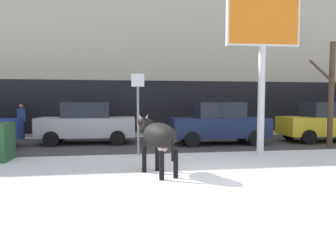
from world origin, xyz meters
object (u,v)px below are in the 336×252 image
Objects in this scene: car_silver_sedan at (87,123)px; pedestrian_near_billboard at (230,119)px; car_yellow_sedan at (326,122)px; billboard at (263,29)px; street_sign at (138,107)px; bare_tree_left_lot at (331,92)px; cow_black at (158,136)px; pedestrian_far_left at (22,121)px; car_navy_sedan at (219,123)px; pedestrian_by_cars at (311,119)px.

pedestrian_near_billboard is (7.51, 2.40, -0.03)m from car_silver_sedan.
billboard is at bearing -145.77° from car_yellow_sedan.
car_silver_sedan is at bearing 119.62° from street_sign.
cow_black is at bearing -152.51° from bare_tree_left_lot.
pedestrian_near_billboard and pedestrian_far_left have the same top height.
car_yellow_sedan reaches higher than pedestrian_near_billboard.
street_sign is (-8.94, -2.54, 0.76)m from car_yellow_sedan.
car_navy_sedan is 3.89m from pedestrian_near_billboard.
pedestrian_far_left is (-10.91, 0.00, 0.00)m from pedestrian_near_billboard.
car_navy_sedan is at bearing 58.47° from cow_black.
billboard reaches higher than pedestrian_by_cars.
street_sign reaches higher than pedestrian_by_cars.
bare_tree_left_lot is (2.50, -5.05, 1.38)m from pedestrian_near_billboard.
car_silver_sedan is 4.18m from street_sign.
car_yellow_sedan is 2.46× the size of pedestrian_by_cars.
car_silver_sedan is 1.00× the size of car_navy_sedan.
car_navy_sedan is 5.22m from car_yellow_sedan.
car_navy_sedan is at bearing -152.50° from pedestrian_by_cars.
street_sign is at bearing -146.15° from car_navy_sedan.
bare_tree_left_lot reaches higher than car_navy_sedan.
pedestrian_near_billboard is at bearing 116.35° from bare_tree_left_lot.
car_navy_sedan is at bearing 159.67° from bare_tree_left_lot.
street_sign is at bearing -60.38° from car_silver_sedan.
car_navy_sedan is at bearing 98.36° from billboard.
billboard is 1.30× the size of car_navy_sedan.
car_yellow_sedan is at bearing 15.84° from street_sign.
billboard reaches higher than car_navy_sedan.
car_silver_sedan is 1.00× the size of car_yellow_sedan.
pedestrian_by_cars is (6.67, 3.47, -0.03)m from car_navy_sedan.
cow_black is at bearing -146.98° from car_yellow_sedan.
billboard is 7.61m from pedestrian_near_billboard.
bare_tree_left_lot is (7.68, 4.00, 1.26)m from cow_black.
cow_black is at bearing -70.70° from car_silver_sedan.
street_sign is (-0.30, 3.08, 0.68)m from cow_black.
street_sign reaches higher than cow_black.
cow_black is 0.68× the size of street_sign.
pedestrian_near_billboard is at bearing 135.28° from car_yellow_sedan.
car_silver_sedan and car_yellow_sedan have the same top height.
street_sign is (-10.39, -5.97, 0.79)m from pedestrian_by_cars.
car_silver_sedan is 12.65m from pedestrian_by_cars.
car_silver_sedan is 0.99× the size of bare_tree_left_lot.
car_silver_sedan is 7.88m from pedestrian_near_billboard.
pedestrian_by_cars is (12.42, 2.40, -0.03)m from car_silver_sedan.
bare_tree_left_lot is at bearing 23.05° from billboard.
bare_tree_left_lot reaches higher than pedestrian_by_cars.
car_silver_sedan is at bearing 169.40° from car_navy_sedan.
car_silver_sedan reaches higher than pedestrian_by_cars.
billboard reaches higher than pedestrian_near_billboard.
street_sign is (-3.72, -2.50, 0.76)m from car_navy_sedan.
billboard is 6.68m from car_yellow_sedan.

